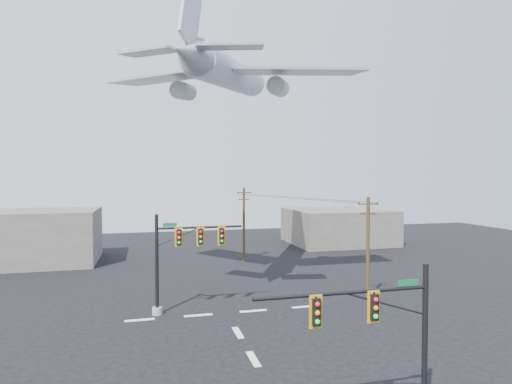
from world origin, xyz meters
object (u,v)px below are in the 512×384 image
object	(u,v)px
signal_mast_near	(390,341)
signal_mast_far	(179,257)
utility_pole_a	(368,248)
airliner	(230,74)
utility_pole_b	(244,223)

from	to	relation	value
signal_mast_near	signal_mast_far	world-z (taller)	signal_mast_far
utility_pole_a	signal_mast_far	bearing A→B (deg)	-177.67
utility_pole_a	airliner	xyz separation A→B (m)	(-9.14, 8.19, 14.60)
signal_mast_far	airliner	world-z (taller)	airliner
signal_mast_near	utility_pole_b	xyz separation A→B (m)	(1.88, 33.51, 0.99)
signal_mast_far	airliner	xyz separation A→B (m)	(5.12, 6.93, 14.89)
utility_pole_a	utility_pole_b	xyz separation A→B (m)	(-5.60, 18.40, 0.16)
signal_mast_near	utility_pole_b	distance (m)	33.57
signal_mast_far	utility_pole_b	world-z (taller)	utility_pole_b
signal_mast_near	utility_pole_a	distance (m)	16.88
signal_mast_near	utility_pole_b	size ratio (longest dim) A/B	0.86
utility_pole_a	utility_pole_b	distance (m)	19.23
airliner	utility_pole_b	bearing A→B (deg)	7.38
utility_pole_b	utility_pole_a	bearing A→B (deg)	-82.87
signal_mast_far	utility_pole_a	size ratio (longest dim) A/B	0.87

